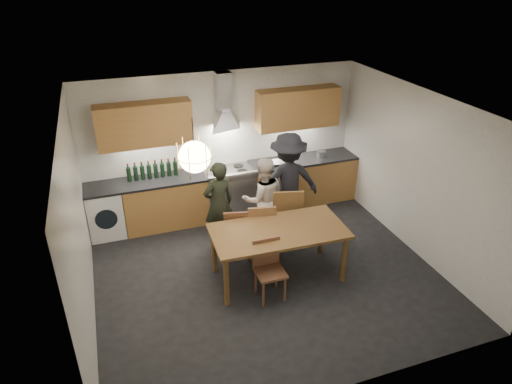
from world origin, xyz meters
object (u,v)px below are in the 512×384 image
object	(u,v)px
dining_table	(278,235)
person_right	(288,181)
chair_back_left	(237,231)
person_mid	(263,199)
person_left	(219,204)
chair_front	(268,264)
mixing_bowl	(277,163)
stock_pot	(321,154)
wine_bottles	(152,169)

from	to	relation	value
dining_table	person_right	size ratio (longest dim) A/B	1.13
chair_back_left	person_right	world-z (taller)	person_right
chair_back_left	person_mid	size ratio (longest dim) A/B	0.62
person_left	person_mid	distance (m)	0.74
dining_table	person_mid	distance (m)	1.12
chair_front	person_right	bearing A→B (deg)	59.60
person_right	chair_back_left	bearing A→B (deg)	35.13
mixing_bowl	person_right	bearing A→B (deg)	-95.28
chair_front	person_mid	bearing A→B (deg)	72.95
person_mid	person_right	size ratio (longest dim) A/B	0.84
dining_table	person_right	xyz separation A→B (m)	(0.69, 1.32, 0.15)
person_right	chair_front	bearing A→B (deg)	63.67
chair_back_left	chair_front	size ratio (longest dim) A/B	1.03
dining_table	person_right	world-z (taller)	person_right
chair_front	person_left	size ratio (longest dim) A/B	0.60
chair_front	mixing_bowl	size ratio (longest dim) A/B	3.28
person_mid	stock_pot	distance (m)	1.80
person_mid	mixing_bowl	world-z (taller)	person_mid
person_left	mixing_bowl	world-z (taller)	person_left
mixing_bowl	stock_pot	world-z (taller)	stock_pot
person_left	stock_pot	bearing A→B (deg)	-171.28
stock_pot	wine_bottles	bearing A→B (deg)	177.80
chair_front	mixing_bowl	world-z (taller)	mixing_bowl
dining_table	person_mid	bearing A→B (deg)	83.53
mixing_bowl	wine_bottles	world-z (taller)	wine_bottles
chair_back_left	person_left	size ratio (longest dim) A/B	0.61
dining_table	chair_front	xyz separation A→B (m)	(-0.28, -0.32, -0.22)
person_right	wine_bottles	distance (m)	2.33
dining_table	person_left	distance (m)	1.32
wine_bottles	person_left	bearing A→B (deg)	-47.26
person_left	chair_back_left	bearing A→B (deg)	91.69
chair_back_left	mixing_bowl	bearing A→B (deg)	-117.80
stock_pot	person_left	bearing A→B (deg)	-159.18
chair_back_left	stock_pot	size ratio (longest dim) A/B	5.24
chair_back_left	chair_front	distance (m)	0.98
person_mid	person_right	xyz separation A→B (m)	(0.53, 0.21, 0.14)
mixing_bowl	stock_pot	distance (m)	0.93
chair_back_left	stock_pot	distance (m)	2.58
chair_front	wine_bottles	world-z (taller)	wine_bottles
person_right	wine_bottles	size ratio (longest dim) A/B	2.01
chair_front	wine_bottles	xyz separation A→B (m)	(-1.20, 2.49, 0.56)
chair_back_left	chair_front	xyz separation A→B (m)	(0.16, -0.97, -0.01)
person_mid	chair_front	bearing A→B (deg)	75.56
dining_table	chair_front	distance (m)	0.48
person_right	dining_table	bearing A→B (deg)	66.49
wine_bottles	chair_back_left	bearing A→B (deg)	-55.74
person_left	mixing_bowl	bearing A→B (deg)	-161.32
stock_pot	wine_bottles	distance (m)	3.16
person_right	mixing_bowl	world-z (taller)	person_right
wine_bottles	person_mid	bearing A→B (deg)	-32.85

